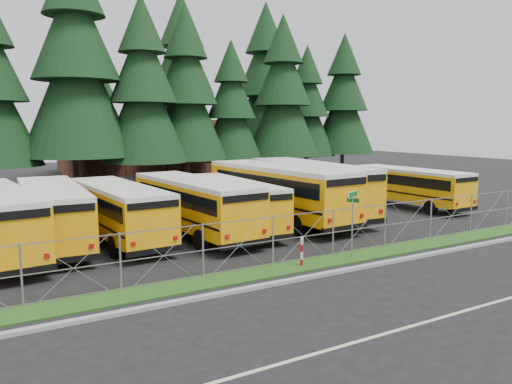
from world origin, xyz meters
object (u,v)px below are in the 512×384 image
bus_2 (116,213)px  bus_5 (275,194)px  bus_1 (52,215)px  striped_bollard (302,252)px  bus_6 (306,189)px  bus_east (406,188)px  bus_3 (191,207)px  bus_4 (228,205)px  street_sign (353,210)px

bus_2 → bus_5: 9.02m
bus_1 → bus_2: size_ratio=1.04×
striped_bollard → bus_6: bearing=53.4°
bus_east → striped_bollard: bearing=-152.5°
striped_bollard → bus_5: bearing=64.3°
bus_1 → bus_3: (6.38, -1.13, 0.02)m
bus_4 → striped_bollard: bus_4 is taller
bus_5 → striped_bollard: bearing=-120.0°
bus_2 → bus_6: bearing=0.3°
bus_3 → bus_5: bus_5 is taller
striped_bollard → bus_4: bearing=85.1°
bus_2 → bus_4: bus_2 is taller
bus_2 → bus_3: 3.63m
bus_3 → bus_4: bearing=-0.4°
bus_5 → bus_6: bearing=8.9°
bus_1 → bus_4: 8.59m
street_sign → striped_bollard: size_ratio=2.34×
bus_4 → street_sign: 7.83m
bus_1 → striped_bollard: size_ratio=8.94×
bus_1 → street_sign: 13.50m
bus_east → street_sign: 14.30m
street_sign → bus_east: bearing=34.5°
bus_3 → bus_4: 2.16m
bus_3 → street_sign: bus_3 is taller
bus_2 → bus_4: size_ratio=1.03×
bus_4 → bus_6: 6.03m
bus_5 → striped_bollard: (-3.94, -8.19, -1.02)m
bus_2 → striped_bollard: size_ratio=8.61×
striped_bollard → bus_3: bearing=101.4°
bus_4 → bus_6: bus_6 is taller
bus_5 → bus_east: (10.37, -0.10, -0.32)m
bus_4 → bus_6: size_ratio=0.81×
bus_4 → bus_3: bearing=-173.9°
bus_3 → bus_east: (15.82, 0.68, -0.13)m
bus_1 → bus_6: (14.43, 0.26, 0.22)m
bus_1 → bus_5: bearing=1.1°
bus_1 → bus_east: 22.20m
bus_3 → street_sign: size_ratio=3.87×
bus_4 → bus_5: bearing=13.0°
bus_2 → bus_6: bus_6 is taller
bus_6 → bus_2: bearing=-171.5°
striped_bollard → bus_2: bearing=122.2°
bus_1 → bus_3: bearing=-7.2°
bus_2 → bus_3: bearing=-13.6°
bus_4 → street_sign: (1.90, -7.56, 0.71)m
bus_2 → bus_east: bearing=-3.2°
bus_3 → bus_5: 5.50m
bus_2 → bus_6: 11.64m
street_sign → bus_3: bearing=118.6°
bus_1 → bus_east: bearing=1.6°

